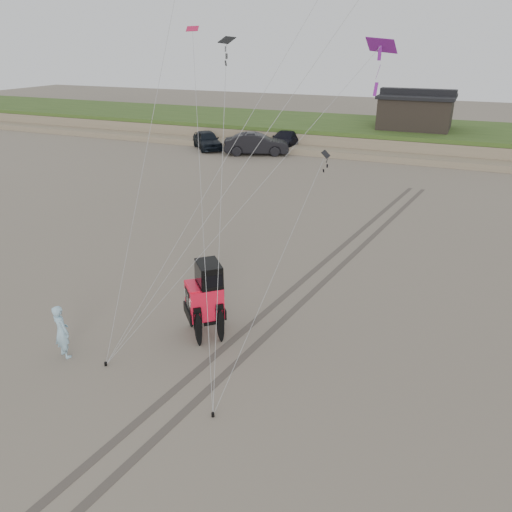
% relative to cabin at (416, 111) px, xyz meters
% --- Properties ---
extents(ground, '(160.00, 160.00, 0.00)m').
position_rel_cabin_xyz_m(ground, '(-2.00, -37.00, -3.24)').
color(ground, '#6B6054').
rests_on(ground, ground).
extents(dune_ridge, '(160.00, 14.25, 1.73)m').
position_rel_cabin_xyz_m(dune_ridge, '(-2.00, 0.50, -2.42)').
color(dune_ridge, '#7A6B54').
rests_on(dune_ridge, ground).
extents(cabin, '(6.40, 5.40, 3.35)m').
position_rel_cabin_xyz_m(cabin, '(0.00, 0.00, 0.00)').
color(cabin, black).
rests_on(cabin, dune_ridge).
extents(truck_a, '(4.52, 4.73, 1.59)m').
position_rel_cabin_xyz_m(truck_a, '(-16.73, -7.85, -2.44)').
color(truck_a, black).
rests_on(truck_a, ground).
extents(truck_b, '(5.74, 3.78, 1.79)m').
position_rel_cabin_xyz_m(truck_b, '(-11.76, -8.33, -2.34)').
color(truck_b, black).
rests_on(truck_b, ground).
extents(truck_c, '(2.96, 5.86, 1.63)m').
position_rel_cabin_xyz_m(truck_c, '(-10.21, -5.06, -2.42)').
color(truck_c, black).
rests_on(truck_c, ground).
extents(jeep, '(5.56, 5.32, 2.01)m').
position_rel_cabin_xyz_m(jeep, '(-2.26, -35.02, -2.23)').
color(jeep, '#FD1634').
rests_on(jeep, ground).
extents(man, '(0.73, 0.60, 1.73)m').
position_rel_cabin_xyz_m(man, '(-5.60, -37.83, -2.37)').
color(man, '#85B7CE').
rests_on(man, ground).
extents(stake_main, '(0.08, 0.08, 0.12)m').
position_rel_cabin_xyz_m(stake_main, '(-4.14, -37.77, -3.18)').
color(stake_main, black).
rests_on(stake_main, ground).
extents(stake_aux, '(0.08, 0.08, 0.12)m').
position_rel_cabin_xyz_m(stake_aux, '(-0.20, -38.47, -3.18)').
color(stake_aux, black).
rests_on(stake_aux, ground).
extents(tire_tracks, '(5.22, 29.74, 0.01)m').
position_rel_cabin_xyz_m(tire_tracks, '(0.00, -29.00, -3.23)').
color(tire_tracks, '#4C443D').
rests_on(tire_tracks, ground).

